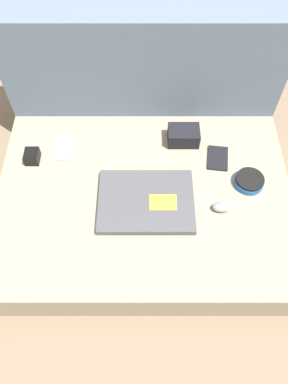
# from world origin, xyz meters

# --- Properties ---
(ground_plane) EXTENTS (8.00, 8.00, 0.00)m
(ground_plane) POSITION_xyz_m (0.00, 0.00, 0.00)
(ground_plane) COLOR #7A6651
(couch_seat) EXTENTS (1.02, 0.73, 0.15)m
(couch_seat) POSITION_xyz_m (0.00, 0.00, 0.08)
(couch_seat) COLOR gray
(couch_seat) RESTS_ON ground_plane
(couch_backrest) EXTENTS (1.02, 0.20, 0.55)m
(couch_backrest) POSITION_xyz_m (0.00, 0.47, 0.28)
(couch_backrest) COLOR slate
(couch_backrest) RESTS_ON ground_plane
(laptop) EXTENTS (0.32, 0.24, 0.03)m
(laptop) POSITION_xyz_m (0.01, -0.03, 0.16)
(laptop) COLOR #47474C
(laptop) RESTS_ON couch_seat
(computer_mouse) EXTENTS (0.07, 0.04, 0.03)m
(computer_mouse) POSITION_xyz_m (0.26, -0.06, 0.17)
(computer_mouse) COLOR gray
(computer_mouse) RESTS_ON couch_seat
(speaker_puck) EXTENTS (0.10, 0.10, 0.03)m
(speaker_puck) POSITION_xyz_m (0.36, 0.05, 0.17)
(speaker_puck) COLOR #1E569E
(speaker_puck) RESTS_ON couch_seat
(phone_silver) EXTENTS (0.08, 0.11, 0.01)m
(phone_silver) POSITION_xyz_m (0.27, 0.16, 0.16)
(phone_silver) COLOR black
(phone_silver) RESTS_ON couch_seat
(phone_black) EXTENTS (0.07, 0.12, 0.01)m
(phone_black) POSITION_xyz_m (-0.30, 0.20, 0.16)
(phone_black) COLOR #B7B7BC
(phone_black) RESTS_ON couch_seat
(camera_pouch) EXTENTS (0.12, 0.08, 0.06)m
(camera_pouch) POSITION_xyz_m (0.15, 0.24, 0.18)
(camera_pouch) COLOR black
(camera_pouch) RESTS_ON couch_seat
(charger_brick) EXTENTS (0.05, 0.06, 0.04)m
(charger_brick) POSITION_xyz_m (-0.40, 0.15, 0.17)
(charger_brick) COLOR black
(charger_brick) RESTS_ON couch_seat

